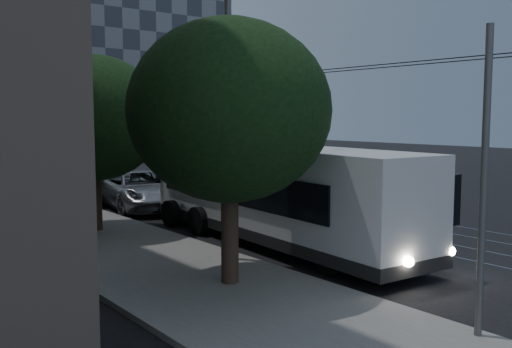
{
  "coord_description": "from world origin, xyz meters",
  "views": [
    {
      "loc": [
        -15.13,
        -15.69,
        4.32
      ],
      "look_at": [
        -0.33,
        3.26,
        1.88
      ],
      "focal_mm": 40.0,
      "sensor_mm": 36.0,
      "label": 1
    }
  ],
  "objects": [
    {
      "name": "streetlamp_far",
      "position": [
        -4.8,
        19.9,
        5.64
      ],
      "size": [
        2.27,
        0.44,
        9.3
      ],
      "color": "#58585A",
      "rests_on": "ground"
    },
    {
      "name": "car_white_b",
      "position": [
        -3.64,
        22.95,
        0.69
      ],
      "size": [
        2.06,
        4.81,
        1.38
      ],
      "primitive_type": "imported",
      "rotation": [
        0.0,
        0.0,
        -0.03
      ],
      "color": "silver",
      "rests_on": "ground"
    },
    {
      "name": "tree_2",
      "position": [
        -6.64,
        12.95,
        4.55
      ],
      "size": [
        5.8,
        5.8,
        7.17
      ],
      "color": "#32251B",
      "rests_on": "ground"
    },
    {
      "name": "ground",
      "position": [
        0.0,
        0.0,
        0.0
      ],
      "size": [
        120.0,
        120.0,
        0.0
      ],
      "primitive_type": "plane",
      "color": "black",
      "rests_on": "ground"
    },
    {
      "name": "trolleybus",
      "position": [
        -2.9,
        -0.79,
        1.78
      ],
      "size": [
        3.58,
        12.97,
        5.63
      ],
      "rotation": [
        0.0,
        0.0,
        -0.07
      ],
      "color": "silver",
      "rests_on": "ground"
    },
    {
      "name": "tree_1",
      "position": [
        -7.0,
        4.31,
        4.25
      ],
      "size": [
        5.09,
        5.09,
        6.56
      ],
      "color": "#32251B",
      "rests_on": "ground"
    },
    {
      "name": "tram_rails",
      "position": [
        2.5,
        20.0,
        0.01
      ],
      "size": [
        4.52,
        90.0,
        0.02
      ],
      "color": "#97969F",
      "rests_on": "ground"
    },
    {
      "name": "streetlamp_near",
      "position": [
        -5.21,
        -2.22,
        6.05
      ],
      "size": [
        2.43,
        0.44,
        10.05
      ],
      "color": "#58585A",
      "rests_on": "ground"
    },
    {
      "name": "building_distant_right",
      "position": [
        18.0,
        55.0,
        12.0
      ],
      "size": [
        22.0,
        18.0,
        24.0
      ],
      "primitive_type": "cube",
      "color": "#3A3E4A",
      "rests_on": "ground"
    },
    {
      "name": "pickup_silver",
      "position": [
        -3.11,
        8.63,
        0.9
      ],
      "size": [
        3.88,
        6.86,
        1.81
      ],
      "primitive_type": "imported",
      "rotation": [
        0.0,
        0.0,
        -0.14
      ],
      "color": "#94979B",
      "rests_on": "ground"
    },
    {
      "name": "car_white_a",
      "position": [
        -4.3,
        14.08,
        0.79
      ],
      "size": [
        3.12,
        4.98,
        1.58
      ],
      "primitive_type": "imported",
      "rotation": [
        0.0,
        0.0,
        0.29
      ],
      "color": "silver",
      "rests_on": "ground"
    },
    {
      "name": "tree_0",
      "position": [
        -7.0,
        -4.21,
        4.45
      ],
      "size": [
        5.03,
        5.03,
        6.72
      ],
      "color": "#32251B",
      "rests_on": "ground"
    },
    {
      "name": "overhead_wires",
      "position": [
        -4.97,
        20.0,
        3.47
      ],
      "size": [
        2.23,
        90.0,
        6.0
      ],
      "color": "black",
      "rests_on": "ground"
    }
  ]
}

